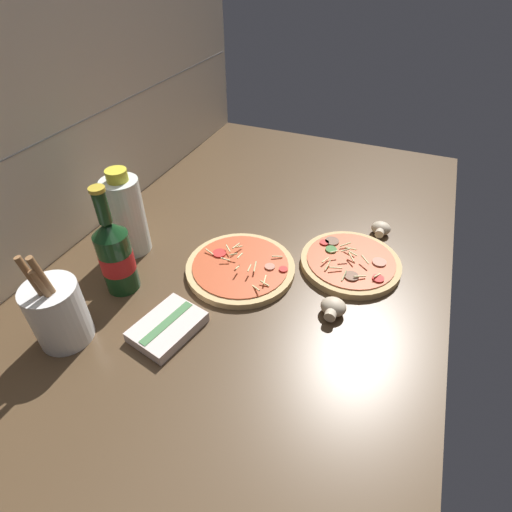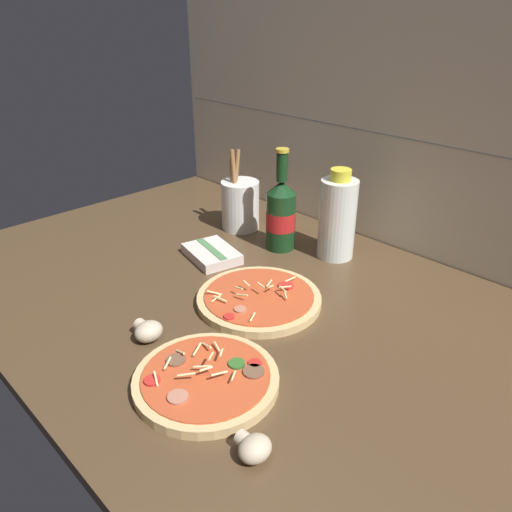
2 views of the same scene
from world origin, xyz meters
The scene contains 10 objects.
counter_slab centered at (0.00, 0.00, 1.25)cm, with size 160.00×90.00×2.50cm.
tile_backsplash centered at (0.00, 45.50, 30.00)cm, with size 160.00×1.13×60.00cm.
pizza_near centered at (7.73, -22.10, 3.51)cm, with size 23.73×23.73×5.05cm.
pizza_far centered at (-3.98, 1.48, 3.45)cm, with size 25.68×25.68×4.47cm.
beer_bottle centered at (-18.90, 23.71, 11.67)cm, with size 7.31×7.31×25.39cm.
oil_bottle centered at (-6.43, 29.97, 12.55)cm, with size 8.79×8.79×21.86cm.
mushroom_left centered at (23.54, -26.69, 4.24)cm, with size 5.22×4.97×3.48cm.
mushroom_right centered at (-9.21, -21.97, 4.38)cm, with size 5.65×5.38×3.76cm.
utensil_crock centered at (-35.15, 24.98, 9.40)cm, with size 10.19×10.19×21.90cm.
dish_towel centered at (-26.32, 7.42, 3.71)cm, with size 15.67×12.81×2.56cm.
Camera 2 is at (58.37, -60.22, 57.87)cm, focal length 35.00 mm.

